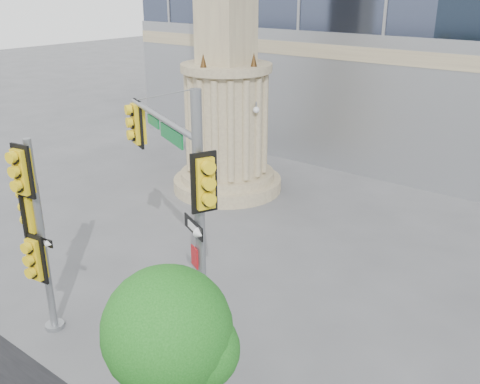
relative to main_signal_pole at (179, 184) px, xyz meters
The scene contains 5 objects.
ground 4.00m from the main_signal_pole, 52.31° to the right, with size 120.00×120.00×0.00m, color #545456.
monument 9.62m from the main_signal_pole, 123.12° to the left, with size 4.40×4.40×16.60m.
main_signal_pole is the anchor object (origin of this frame).
secondary_signal_pole 3.45m from the main_signal_pole, 138.87° to the right, with size 0.87×0.64×4.84m.
street_tree 3.89m from the main_signal_pole, 49.15° to the right, with size 2.30×2.25×3.59m.
Camera 1 is at (7.14, -6.87, 7.95)m, focal length 40.00 mm.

